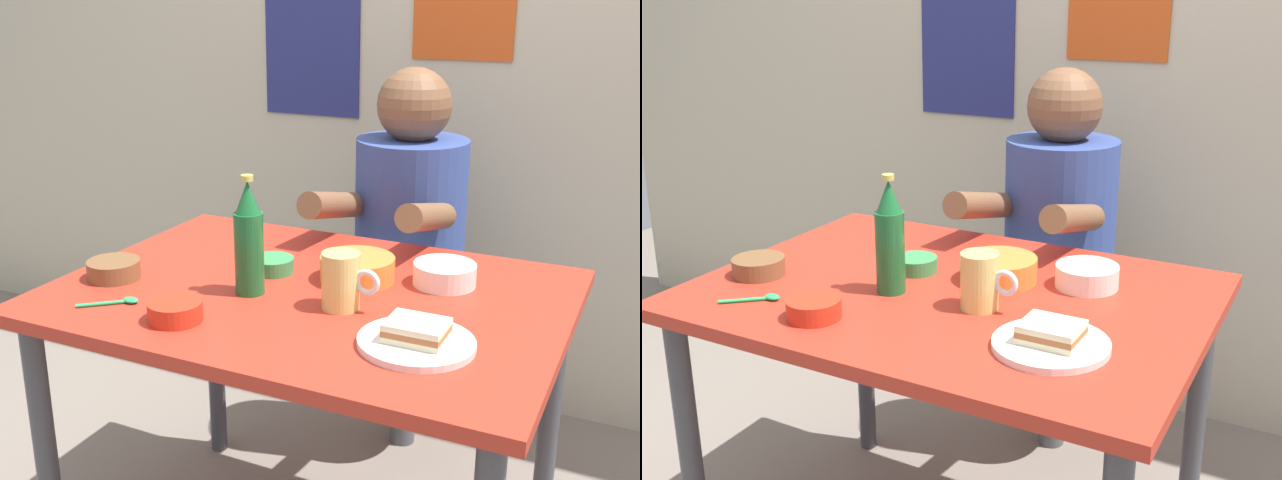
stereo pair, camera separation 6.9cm
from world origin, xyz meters
TOP-DOWN VIEW (x-y plane):
  - wall_back at (-0.00, 1.05)m, footprint 4.40×0.09m
  - dining_table at (0.00, 0.00)m, footprint 1.10×0.80m
  - stool at (0.01, 0.63)m, footprint 0.34×0.34m
  - person_seated at (0.01, 0.62)m, footprint 0.33×0.56m
  - plate_orange at (0.30, -0.17)m, footprint 0.22×0.22m
  - sandwich at (0.30, -0.17)m, footprint 0.11×0.09m
  - beer_mug at (0.10, -0.06)m, footprint 0.13×0.08m
  - beer_bottle at (-0.11, -0.07)m, footprint 0.06×0.06m
  - dip_bowl_green at (-0.13, 0.06)m, footprint 0.10×0.10m
  - condiment_bowl_brown at (-0.44, -0.13)m, footprint 0.12×0.12m
  - rice_bowl_white at (0.26, 0.16)m, footprint 0.14×0.14m
  - sauce_bowl_chili at (-0.17, -0.26)m, footprint 0.11×0.11m
  - soup_bowl_orange at (0.07, 0.10)m, footprint 0.17×0.17m
  - spoon at (-0.32, -0.25)m, footprint 0.10×0.09m

SIDE VIEW (x-z plane):
  - stool at x=0.01m, z-range 0.12..0.57m
  - dining_table at x=0.00m, z-range 0.28..1.02m
  - spoon at x=-0.32m, z-range 0.74..0.75m
  - plate_orange at x=0.30m, z-range 0.74..0.75m
  - dip_bowl_green at x=-0.13m, z-range 0.74..0.78m
  - sauce_bowl_chili at x=-0.17m, z-range 0.74..0.78m
  - condiment_bowl_brown at x=-0.44m, z-range 0.74..0.78m
  - person_seated at x=0.01m, z-range 0.41..1.13m
  - rice_bowl_white at x=0.26m, z-range 0.74..0.79m
  - soup_bowl_orange at x=0.07m, z-range 0.74..0.80m
  - sandwich at x=0.30m, z-range 0.75..0.79m
  - beer_mug at x=0.10m, z-range 0.74..0.86m
  - beer_bottle at x=-0.11m, z-range 0.73..0.99m
  - wall_back at x=0.00m, z-range 0.00..2.60m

